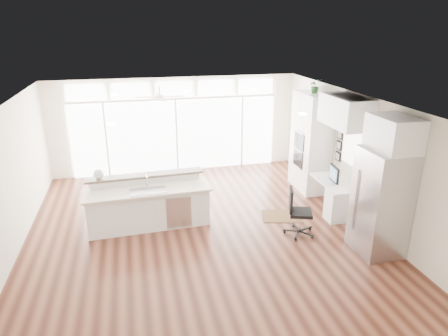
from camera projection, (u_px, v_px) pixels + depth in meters
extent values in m
cube|color=#411E14|center=(202.00, 235.00, 8.22)|extent=(7.00, 8.00, 0.02)
cube|color=silver|center=(199.00, 104.00, 7.29)|extent=(7.00, 8.00, 0.02)
cube|color=white|center=(176.00, 125.00, 11.41)|extent=(7.00, 0.04, 2.70)
cube|color=white|center=(269.00, 307.00, 4.10)|extent=(7.00, 0.04, 2.70)
cube|color=white|center=(4.00, 189.00, 7.00)|extent=(0.04, 8.00, 2.70)
cube|color=white|center=(362.00, 160.00, 8.51)|extent=(0.04, 8.00, 2.70)
cube|color=white|center=(177.00, 136.00, 11.46)|extent=(5.80, 0.06, 2.08)
cube|color=white|center=(175.00, 89.00, 11.01)|extent=(5.90, 0.06, 0.40)
cube|color=silver|center=(354.00, 147.00, 8.71)|extent=(0.04, 0.85, 0.85)
cube|color=white|center=(160.00, 93.00, 9.82)|extent=(1.16, 1.16, 0.32)
cube|color=white|center=(197.00, 103.00, 7.48)|extent=(3.40, 3.00, 0.02)
cube|color=white|center=(311.00, 142.00, 10.12)|extent=(0.64, 1.20, 2.50)
cube|color=white|center=(335.00, 197.00, 9.04)|extent=(0.72, 1.30, 0.76)
cube|color=white|center=(346.00, 111.00, 8.38)|extent=(0.64, 1.30, 0.64)
cube|color=#B1B1B6|center=(381.00, 202.00, 7.31)|extent=(0.76, 0.90, 2.00)
cube|color=white|center=(394.00, 133.00, 6.88)|extent=(0.64, 0.90, 0.60)
cube|color=black|center=(339.00, 145.00, 9.33)|extent=(0.06, 0.22, 0.80)
cube|color=white|center=(149.00, 204.00, 8.38)|extent=(2.64, 1.09, 1.03)
cube|color=#3A2312|center=(282.00, 216.00, 8.97)|extent=(1.01, 0.82, 0.01)
cube|color=black|center=(301.00, 212.00, 8.05)|extent=(0.64, 0.62, 0.99)
sphere|color=white|center=(99.00, 174.00, 8.29)|extent=(0.23, 0.23, 0.21)
cube|color=black|center=(334.00, 174.00, 8.83)|extent=(0.13, 0.48, 0.39)
cube|color=silver|center=(326.00, 182.00, 8.85)|extent=(0.16, 0.35, 0.02)
imported|color=#2A632C|center=(315.00, 87.00, 9.65)|extent=(0.32, 0.35, 0.26)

